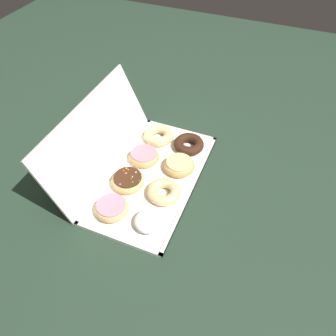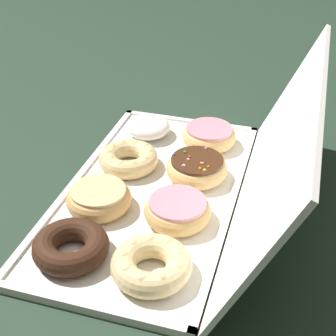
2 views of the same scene
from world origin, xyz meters
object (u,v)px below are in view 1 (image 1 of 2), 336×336
glazed_ring_donut_2 (179,165)px  powdered_filled_donut_0 (149,221)px  cruller_donut_1 (164,192)px  pink_frosted_donut_6 (144,156)px  cruller_donut_7 (159,135)px  chocolate_cake_ring_donut_3 (189,144)px  sprinkle_donut_5 (128,180)px  donut_box (154,177)px  pink_frosted_donut_4 (112,208)px

glazed_ring_donut_2 → powdered_filled_donut_0: bearing=179.6°
cruller_donut_1 → pink_frosted_donut_6: bearing=46.3°
powdered_filled_donut_0 → cruller_donut_7: bearing=19.0°
glazed_ring_donut_2 → pink_frosted_donut_6: size_ratio=1.01×
cruller_donut_1 → glazed_ring_donut_2: 0.13m
chocolate_cake_ring_donut_3 → sprinkle_donut_5: bearing=152.9°
pink_frosted_donut_6 → cruller_donut_1: bearing=-133.7°
donut_box → cruller_donut_1: cruller_donut_1 is taller
sprinkle_donut_5 → cruller_donut_7: 0.26m
donut_box → sprinkle_donut_5: (-0.07, 0.07, 0.03)m
sprinkle_donut_5 → pink_frosted_donut_6: size_ratio=1.03×
glazed_ring_donut_2 → chocolate_cake_ring_donut_3: glazed_ring_donut_2 is taller
chocolate_cake_ring_donut_3 → cruller_donut_7: cruller_donut_7 is taller
donut_box → pink_frosted_donut_6: bearing=46.2°
sprinkle_donut_5 → cruller_donut_7: sprinkle_donut_5 is taller
powdered_filled_donut_0 → pink_frosted_donut_4: size_ratio=0.83×
pink_frosted_donut_4 → cruller_donut_7: same height
pink_frosted_donut_4 → pink_frosted_donut_6: same height
cruller_donut_1 → cruller_donut_7: size_ratio=0.97×
cruller_donut_1 → sprinkle_donut_5: bearing=91.1°
sprinkle_donut_5 → cruller_donut_7: size_ratio=0.96×
cruller_donut_1 → cruller_donut_7: bearing=26.9°
pink_frosted_donut_6 → cruller_donut_7: (0.13, -0.00, -0.00)m
cruller_donut_1 → pink_frosted_donut_6: pink_frosted_donut_6 is taller
cruller_donut_1 → glazed_ring_donut_2: same height
donut_box → pink_frosted_donut_6: pink_frosted_donut_6 is taller
powdered_filled_donut_0 → cruller_donut_1: (0.13, 0.00, -0.00)m
donut_box → cruller_donut_7: 0.20m
glazed_ring_donut_2 → cruller_donut_7: cruller_donut_7 is taller
cruller_donut_1 → chocolate_cake_ring_donut_3: bearing=0.6°
chocolate_cake_ring_donut_3 → glazed_ring_donut_2: bearing=-177.0°
glazed_ring_donut_2 → pink_frosted_donut_6: (-0.01, 0.14, 0.00)m
chocolate_cake_ring_donut_3 → pink_frosted_donut_6: bearing=134.0°
glazed_ring_donut_2 → chocolate_cake_ring_donut_3: 0.12m
powdered_filled_donut_0 → chocolate_cake_ring_donut_3: bearing=0.7°
pink_frosted_donut_4 → glazed_ring_donut_2: bearing=-27.1°
sprinkle_donut_5 → glazed_ring_donut_2: bearing=-45.3°
chocolate_cake_ring_donut_3 → pink_frosted_donut_4: bearing=161.6°
powdered_filled_donut_0 → cruller_donut_1: size_ratio=0.80×
sprinkle_donut_5 → pink_frosted_donut_6: (0.13, -0.00, -0.00)m
pink_frosted_donut_6 → sprinkle_donut_5: bearing=179.7°
powdered_filled_donut_0 → pink_frosted_donut_6: size_ratio=0.82×
donut_box → chocolate_cake_ring_donut_3: size_ratio=4.83×
chocolate_cake_ring_donut_3 → sprinkle_donut_5: 0.29m
cruller_donut_1 → chocolate_cake_ring_donut_3: (0.25, 0.00, -0.00)m
chocolate_cake_ring_donut_3 → cruller_donut_7: 0.13m
glazed_ring_donut_2 → cruller_donut_7: 0.18m
donut_box → chocolate_cake_ring_donut_3: bearing=-18.8°
sprinkle_donut_5 → cruller_donut_7: (0.26, -0.00, -0.00)m
glazed_ring_donut_2 → pink_frosted_donut_4: size_ratio=1.01×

